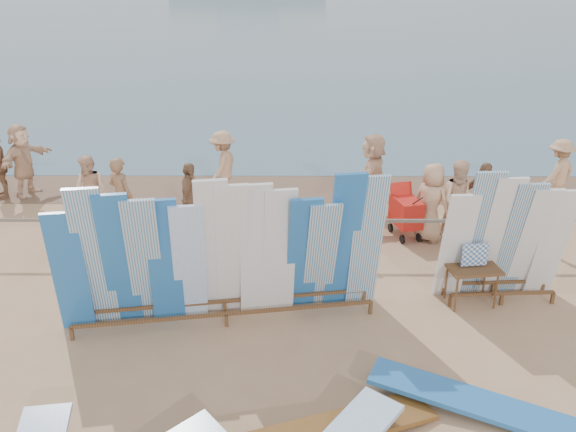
{
  "coord_description": "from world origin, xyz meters",
  "views": [
    {
      "loc": [
        0.74,
        -7.78,
        5.35
      ],
      "look_at": [
        0.68,
        2.74,
        1.0
      ],
      "focal_mm": 38.0,
      "sensor_mm": 36.0,
      "label": 1
    }
  ],
  "objects_px": {
    "vendor_table": "(471,284)",
    "beachgoer_5": "(372,174)",
    "flat_board_d": "(472,410)",
    "beachgoer_2": "(90,191)",
    "stroller": "(405,217)",
    "beachgoer_1": "(121,196)",
    "beachgoer_10": "(482,200)",
    "beachgoer_3": "(223,166)",
    "beachgoer_6": "(431,202)",
    "beachgoer_8": "(460,201)",
    "beach_chair_left": "(262,222)",
    "beachgoer_4": "(190,198)",
    "beachgoer_9": "(558,173)",
    "side_surfboard_rack": "(504,242)",
    "beachgoer_11": "(23,160)",
    "main_surfboard_rack": "(224,257)",
    "beach_chair_right": "(367,223)"
  },
  "relations": [
    {
      "from": "vendor_table",
      "to": "beachgoer_5",
      "type": "xyz_separation_m",
      "value": [
        -1.19,
        4.11,
        0.57
      ]
    },
    {
      "from": "flat_board_d",
      "to": "beachgoer_2",
      "type": "xyz_separation_m",
      "value": [
        -6.75,
        6.12,
        0.78
      ]
    },
    {
      "from": "stroller",
      "to": "beachgoer_1",
      "type": "bearing_deg",
      "value": 164.14
    },
    {
      "from": "beachgoer_2",
      "to": "beachgoer_10",
      "type": "bearing_deg",
      "value": 19.71
    },
    {
      "from": "beachgoer_3",
      "to": "beachgoer_5",
      "type": "height_order",
      "value": "beachgoer_5"
    },
    {
      "from": "beachgoer_10",
      "to": "beachgoer_5",
      "type": "relative_size",
      "value": 0.85
    },
    {
      "from": "beachgoer_3",
      "to": "beachgoer_6",
      "type": "bearing_deg",
      "value": 79.51
    },
    {
      "from": "stroller",
      "to": "beachgoer_6",
      "type": "xyz_separation_m",
      "value": [
        0.48,
        -0.14,
        0.39
      ]
    },
    {
      "from": "beachgoer_8",
      "to": "beachgoer_3",
      "type": "xyz_separation_m",
      "value": [
        -5.1,
        2.34,
        -0.0
      ]
    },
    {
      "from": "beach_chair_left",
      "to": "beachgoer_6",
      "type": "distance_m",
      "value": 3.56
    },
    {
      "from": "beachgoer_8",
      "to": "beachgoer_4",
      "type": "height_order",
      "value": "beachgoer_8"
    },
    {
      "from": "beach_chair_left",
      "to": "beachgoer_4",
      "type": "distance_m",
      "value": 1.61
    },
    {
      "from": "beachgoer_6",
      "to": "beachgoer_1",
      "type": "bearing_deg",
      "value": 42.97
    },
    {
      "from": "beachgoer_9",
      "to": "beachgoer_4",
      "type": "relative_size",
      "value": 1.06
    },
    {
      "from": "side_surfboard_rack",
      "to": "beachgoer_2",
      "type": "distance_m",
      "value": 8.6
    },
    {
      "from": "beach_chair_left",
      "to": "beachgoer_9",
      "type": "relative_size",
      "value": 0.58
    },
    {
      "from": "beach_chair_left",
      "to": "vendor_table",
      "type": "bearing_deg",
      "value": -7.5
    },
    {
      "from": "side_surfboard_rack",
      "to": "stroller",
      "type": "xyz_separation_m",
      "value": [
        -1.14,
        2.63,
        -0.64
      ]
    },
    {
      "from": "beachgoer_11",
      "to": "beachgoer_5",
      "type": "height_order",
      "value": "beachgoer_5"
    },
    {
      "from": "beachgoer_4",
      "to": "beachgoer_5",
      "type": "bearing_deg",
      "value": -69.05
    },
    {
      "from": "main_surfboard_rack",
      "to": "beachgoer_5",
      "type": "bearing_deg",
      "value": 48.49
    },
    {
      "from": "beachgoer_3",
      "to": "beachgoer_2",
      "type": "distance_m",
      "value": 3.13
    },
    {
      "from": "vendor_table",
      "to": "beachgoer_4",
      "type": "xyz_separation_m",
      "value": [
        -5.19,
        3.03,
        0.39
      ]
    },
    {
      "from": "side_surfboard_rack",
      "to": "beachgoer_8",
      "type": "bearing_deg",
      "value": 88.85
    },
    {
      "from": "beach_chair_right",
      "to": "beachgoer_4",
      "type": "relative_size",
      "value": 0.53
    },
    {
      "from": "beachgoer_8",
      "to": "beachgoer_10",
      "type": "bearing_deg",
      "value": 30.75
    },
    {
      "from": "beachgoer_9",
      "to": "beachgoer_6",
      "type": "height_order",
      "value": "beachgoer_6"
    },
    {
      "from": "beachgoer_11",
      "to": "beachgoer_10",
      "type": "xyz_separation_m",
      "value": [
        10.62,
        -2.42,
        -0.1
      ]
    },
    {
      "from": "beachgoer_8",
      "to": "beachgoer_1",
      "type": "relative_size",
      "value": 1.02
    },
    {
      "from": "side_surfboard_rack",
      "to": "vendor_table",
      "type": "relative_size",
      "value": 2.16
    },
    {
      "from": "stroller",
      "to": "beachgoer_11",
      "type": "height_order",
      "value": "beachgoer_11"
    },
    {
      "from": "beachgoer_9",
      "to": "beachgoer_5",
      "type": "xyz_separation_m",
      "value": [
        -4.46,
        -0.52,
        0.13
      ]
    },
    {
      "from": "beachgoer_6",
      "to": "vendor_table",
      "type": "bearing_deg",
      "value": 138.95
    },
    {
      "from": "beachgoer_8",
      "to": "beachgoer_2",
      "type": "height_order",
      "value": "beachgoer_8"
    },
    {
      "from": "beachgoer_3",
      "to": "beachgoer_6",
      "type": "height_order",
      "value": "beachgoer_3"
    },
    {
      "from": "beach_chair_right",
      "to": "beachgoer_1",
      "type": "bearing_deg",
      "value": 144.79
    },
    {
      "from": "flat_board_d",
      "to": "beach_chair_left",
      "type": "distance_m",
      "value": 6.34
    },
    {
      "from": "main_surfboard_rack",
      "to": "beachgoer_11",
      "type": "height_order",
      "value": "main_surfboard_rack"
    },
    {
      "from": "beachgoer_11",
      "to": "vendor_table",
      "type": "bearing_deg",
      "value": -100.91
    },
    {
      "from": "flat_board_d",
      "to": "beachgoer_3",
      "type": "relative_size",
      "value": 1.56
    },
    {
      "from": "beachgoer_8",
      "to": "vendor_table",
      "type": "bearing_deg",
      "value": -93.82
    },
    {
      "from": "beach_chair_right",
      "to": "stroller",
      "type": "height_order",
      "value": "stroller"
    },
    {
      "from": "vendor_table",
      "to": "beachgoer_10",
      "type": "xyz_separation_m",
      "value": [
        0.97,
        2.85,
        0.43
      ]
    },
    {
      "from": "side_surfboard_rack",
      "to": "beachgoer_3",
      "type": "bearing_deg",
      "value": 134.0
    },
    {
      "from": "stroller",
      "to": "beachgoer_4",
      "type": "bearing_deg",
      "value": 162.33
    },
    {
      "from": "beachgoer_10",
      "to": "beach_chair_left",
      "type": "bearing_deg",
      "value": 50.04
    },
    {
      "from": "beach_chair_right",
      "to": "beachgoer_4",
      "type": "distance_m",
      "value": 3.81
    },
    {
      "from": "beachgoer_2",
      "to": "beachgoer_4",
      "type": "xyz_separation_m",
      "value": [
        2.24,
        -0.4,
        -0.01
      ]
    },
    {
      "from": "beach_chair_right",
      "to": "beachgoer_5",
      "type": "height_order",
      "value": "beachgoer_5"
    },
    {
      "from": "main_surfboard_rack",
      "to": "beachgoer_5",
      "type": "distance_m",
      "value": 5.48
    }
  ]
}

